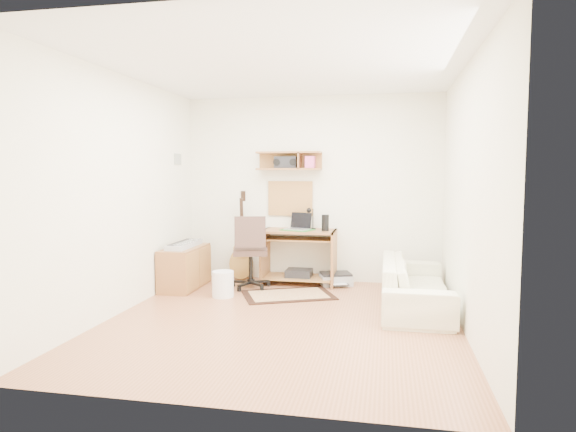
% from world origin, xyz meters
% --- Properties ---
extents(floor, '(3.60, 4.00, 0.01)m').
position_xyz_m(floor, '(0.00, 0.00, -0.01)').
color(floor, '#AF6F49').
rests_on(floor, ground).
extents(ceiling, '(3.60, 4.00, 0.01)m').
position_xyz_m(ceiling, '(0.00, 0.00, 2.60)').
color(ceiling, white).
rests_on(ceiling, ground).
extents(back_wall, '(3.60, 0.01, 2.60)m').
position_xyz_m(back_wall, '(0.00, 2.00, 1.30)').
color(back_wall, white).
rests_on(back_wall, ground).
extents(left_wall, '(0.01, 4.00, 2.60)m').
position_xyz_m(left_wall, '(-1.80, 0.00, 1.30)').
color(left_wall, white).
rests_on(left_wall, ground).
extents(right_wall, '(0.01, 4.00, 2.60)m').
position_xyz_m(right_wall, '(1.80, 0.00, 1.30)').
color(right_wall, white).
rests_on(right_wall, ground).
extents(wall_shelf, '(0.90, 0.25, 0.26)m').
position_xyz_m(wall_shelf, '(-0.30, 1.88, 1.70)').
color(wall_shelf, '#986235').
rests_on(wall_shelf, back_wall).
extents(cork_board, '(0.64, 0.03, 0.49)m').
position_xyz_m(cork_board, '(-0.30, 1.98, 1.17)').
color(cork_board, tan).
rests_on(cork_board, back_wall).
extents(wall_photo, '(0.02, 0.20, 0.15)m').
position_xyz_m(wall_photo, '(-1.79, 1.50, 1.72)').
color(wall_photo, '#4C8CBF').
rests_on(wall_photo, left_wall).
extents(desk, '(1.00, 0.55, 0.75)m').
position_xyz_m(desk, '(-0.13, 1.73, 0.38)').
color(desk, '#986235').
rests_on(desk, floor).
extents(laptop, '(0.40, 0.40, 0.24)m').
position_xyz_m(laptop, '(-0.15, 1.71, 0.87)').
color(laptop, silver).
rests_on(laptop, desk).
extents(speaker, '(0.10, 0.10, 0.22)m').
position_xyz_m(speaker, '(0.24, 1.68, 0.86)').
color(speaker, black).
rests_on(speaker, desk).
extents(desk_lamp, '(0.10, 0.10, 0.30)m').
position_xyz_m(desk_lamp, '(0.04, 1.87, 0.90)').
color(desk_lamp, black).
rests_on(desk_lamp, desk).
extents(pencil_cup, '(0.06, 0.06, 0.09)m').
position_xyz_m(pencil_cup, '(0.21, 1.83, 0.79)').
color(pencil_cup, '#2F438D').
rests_on(pencil_cup, desk).
extents(boombox, '(0.31, 0.14, 0.16)m').
position_xyz_m(boombox, '(-0.34, 1.87, 1.68)').
color(boombox, black).
rests_on(boombox, wall_shelf).
extents(rug, '(1.30, 1.12, 0.01)m').
position_xyz_m(rug, '(-0.15, 1.04, 0.01)').
color(rug, beige).
rests_on(rug, floor).
extents(task_chair, '(0.61, 0.61, 0.99)m').
position_xyz_m(task_chair, '(-0.72, 1.35, 0.49)').
color(task_chair, '#3D2A24').
rests_on(task_chair, floor).
extents(cabinet, '(0.40, 0.90, 0.55)m').
position_xyz_m(cabinet, '(-1.58, 1.18, 0.28)').
color(cabinet, '#986235').
rests_on(cabinet, floor).
extents(music_keyboard, '(0.23, 0.74, 0.06)m').
position_xyz_m(music_keyboard, '(-1.58, 1.18, 0.58)').
color(music_keyboard, '#B2B5BA').
rests_on(music_keyboard, cabinet).
extents(guitar, '(0.37, 0.27, 1.28)m').
position_xyz_m(guitar, '(-1.00, 1.86, 0.64)').
color(guitar, '#AF7F35').
rests_on(guitar, floor).
extents(waste_basket, '(0.27, 0.27, 0.32)m').
position_xyz_m(waste_basket, '(-0.93, 0.82, 0.16)').
color(waste_basket, white).
rests_on(waste_basket, floor).
extents(printer, '(0.50, 0.44, 0.16)m').
position_xyz_m(printer, '(0.38, 1.76, 0.09)').
color(printer, '#A5A8AA').
rests_on(printer, floor).
extents(sofa, '(0.55, 1.87, 0.73)m').
position_xyz_m(sofa, '(1.38, 0.78, 0.37)').
color(sofa, beige).
rests_on(sofa, floor).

